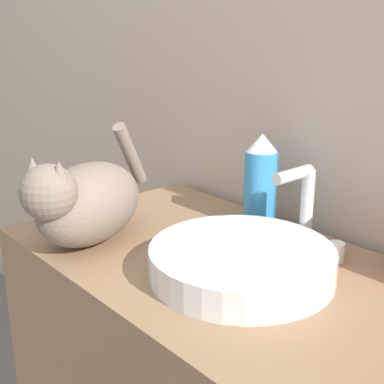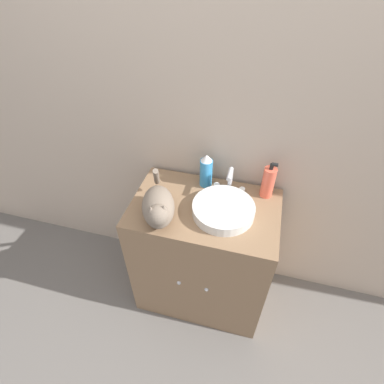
% 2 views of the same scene
% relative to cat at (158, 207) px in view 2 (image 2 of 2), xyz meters
% --- Properties ---
extents(ground_plane, '(8.00, 8.00, 0.00)m').
position_rel_cat_xyz_m(ground_plane, '(0.20, -0.10, -0.91)').
color(ground_plane, slate).
extents(wall_back, '(6.00, 0.05, 2.50)m').
position_rel_cat_xyz_m(wall_back, '(0.20, 0.43, 0.34)').
color(wall_back, '#C6B29E').
rests_on(wall_back, ground_plane).
extents(vanity_cabinet, '(0.77, 0.50, 0.82)m').
position_rel_cat_xyz_m(vanity_cabinet, '(0.20, 0.14, -0.50)').
color(vanity_cabinet, '#8C6B4C').
rests_on(vanity_cabinet, ground_plane).
extents(sink_basin, '(0.31, 0.31, 0.05)m').
position_rel_cat_xyz_m(sink_basin, '(0.30, 0.12, -0.06)').
color(sink_basin, silver).
rests_on(sink_basin, vanity_cabinet).
extents(faucet, '(0.17, 0.11, 0.17)m').
position_rel_cat_xyz_m(faucet, '(0.30, 0.29, -0.01)').
color(faucet, silver).
rests_on(faucet, vanity_cabinet).
extents(cat, '(0.24, 0.35, 0.22)m').
position_rel_cat_xyz_m(cat, '(0.00, 0.00, 0.00)').
color(cat, '#7A6B5B').
rests_on(cat, vanity_cabinet).
extents(soap_bottle, '(0.07, 0.07, 0.21)m').
position_rel_cat_xyz_m(soap_bottle, '(0.49, 0.32, 0.00)').
color(soap_bottle, '#EF6047').
rests_on(soap_bottle, vanity_cabinet).
extents(spray_bottle, '(0.07, 0.07, 0.20)m').
position_rel_cat_xyz_m(spray_bottle, '(0.16, 0.32, 0.01)').
color(spray_bottle, '#338CCC').
rests_on(spray_bottle, vanity_cabinet).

